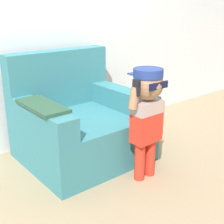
# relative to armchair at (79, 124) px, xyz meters

# --- Properties ---
(ground_plane) EXTENTS (10.00, 10.00, 0.00)m
(ground_plane) POSITION_rel_armchair_xyz_m (0.23, -0.31, -0.35)
(ground_plane) COLOR #998466
(wall_back) EXTENTS (10.00, 0.05, 2.60)m
(wall_back) POSITION_rel_armchair_xyz_m (0.23, 0.57, 0.95)
(wall_back) COLOR silver
(wall_back) RESTS_ON ground_plane
(armchair) EXTENTS (1.15, 1.04, 1.05)m
(armchair) POSITION_rel_armchair_xyz_m (0.00, 0.00, 0.00)
(armchair) COLOR teal
(armchair) RESTS_ON ground_plane
(person_child) EXTENTS (0.41, 0.31, 1.00)m
(person_child) POSITION_rel_armchair_xyz_m (0.22, -0.74, 0.32)
(person_child) COLOR red
(person_child) RESTS_ON ground_plane
(side_table) EXTENTS (0.31, 0.31, 0.54)m
(side_table) POSITION_rel_armchair_xyz_m (0.78, -0.10, -0.03)
(side_table) COLOR white
(side_table) RESTS_ON ground_plane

